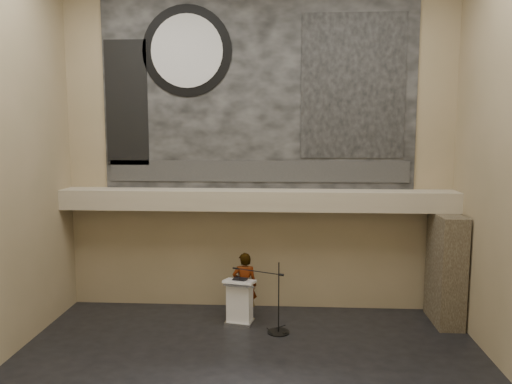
{
  "coord_description": "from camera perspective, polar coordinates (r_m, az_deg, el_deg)",
  "views": [
    {
      "loc": [
        0.71,
        -8.93,
        4.76
      ],
      "look_at": [
        0.0,
        3.2,
        3.2
      ],
      "focal_mm": 35.0,
      "sensor_mm": 36.0,
      "label": 1
    }
  ],
  "objects": [
    {
      "name": "sprinkler_left",
      "position": [
        12.86,
        -7.05,
        -2.09
      ],
      "size": [
        0.04,
        0.04,
        0.06
      ],
      "primitive_type": "cylinder",
      "color": "#B2893D",
      "rests_on": "soffit"
    },
    {
      "name": "wall_back",
      "position": [
        12.96,
        0.21,
        5.06
      ],
      "size": [
        10.0,
        0.02,
        8.5
      ],
      "primitive_type": "cube",
      "color": "#8D7E5A",
      "rests_on": "floor"
    },
    {
      "name": "papers",
      "position": [
        12.24,
        -2.56,
        -10.08
      ],
      "size": [
        0.28,
        0.32,
        0.0
      ],
      "primitive_type": "cube",
      "rotation": [
        0.0,
        0.0,
        -0.36
      ],
      "color": "silver",
      "rests_on": "lectern"
    },
    {
      "name": "wall_front",
      "position": [
        5.01,
        -4.85,
        1.43
      ],
      "size": [
        10.0,
        0.02,
        8.5
      ],
      "primitive_type": "cube",
      "color": "#8D7E5A",
      "rests_on": "floor"
    },
    {
      "name": "banner_clock_face",
      "position": [
        13.22,
        -7.92,
        15.69
      ],
      "size": [
        1.84,
        0.02,
        1.84
      ],
      "primitive_type": "cylinder",
      "rotation": [
        1.57,
        0.0,
        0.0
      ],
      "color": "silver",
      "rests_on": "banner"
    },
    {
      "name": "banner_text_strip",
      "position": [
        12.93,
        0.19,
        2.39
      ],
      "size": [
        7.76,
        0.02,
        0.55
      ],
      "primitive_type": "cube",
      "color": "#2A2A2A",
      "rests_on": "banner"
    },
    {
      "name": "banner_clock_rim",
      "position": [
        13.24,
        -7.91,
        15.67
      ],
      "size": [
        2.3,
        0.02,
        2.3
      ],
      "primitive_type": "cylinder",
      "rotation": [
        1.57,
        0.0,
        0.0
      ],
      "color": "black",
      "rests_on": "banner"
    },
    {
      "name": "binder",
      "position": [
        12.28,
        -1.86,
        -9.95
      ],
      "size": [
        0.38,
        0.34,
        0.04
      ],
      "primitive_type": "cube",
      "rotation": [
        0.0,
        0.0,
        -0.3
      ],
      "color": "black",
      "rests_on": "lectern"
    },
    {
      "name": "floor",
      "position": [
        10.14,
        -1.14,
        -20.68
      ],
      "size": [
        10.0,
        10.0,
        0.0
      ],
      "primitive_type": "plane",
      "color": "black",
      "rests_on": "ground"
    },
    {
      "name": "stone_pier",
      "position": [
        13.15,
        20.88,
        -8.2
      ],
      "size": [
        0.6,
        1.4,
        2.7
      ],
      "primitive_type": "cube",
      "color": "#3F3527",
      "rests_on": "floor"
    },
    {
      "name": "lectern",
      "position": [
        12.46,
        -1.87,
        -12.43
      ],
      "size": [
        0.82,
        0.66,
        1.14
      ],
      "rotation": [
        0.0,
        0.0,
        -0.21
      ],
      "color": "silver",
      "rests_on": "floor"
    },
    {
      "name": "soffit",
      "position": [
        12.68,
        0.11,
        -0.89
      ],
      "size": [
        10.0,
        0.8,
        0.5
      ],
      "primitive_type": "cube",
      "color": "tan",
      "rests_on": "wall_back"
    },
    {
      "name": "banner",
      "position": [
        12.95,
        0.2,
        11.48
      ],
      "size": [
        8.0,
        0.05,
        5.0
      ],
      "primitive_type": "cube",
      "color": "black",
      "rests_on": "wall_back"
    },
    {
      "name": "mic_stand",
      "position": [
        12.07,
        2.41,
        -14.65
      ],
      "size": [
        1.37,
        0.74,
        1.69
      ],
      "rotation": [
        0.0,
        0.0,
        -0.4
      ],
      "color": "black",
      "rests_on": "floor"
    },
    {
      "name": "sprinkler_right",
      "position": [
        12.71,
        8.68,
        -2.23
      ],
      "size": [
        0.04,
        0.04,
        0.06
      ],
      "primitive_type": "cylinder",
      "color": "#B2893D",
      "rests_on": "soffit"
    },
    {
      "name": "speaker_person",
      "position": [
        12.72,
        -1.3,
        -10.62
      ],
      "size": [
        0.62,
        0.41,
        1.68
      ],
      "primitive_type": "imported",
      "rotation": [
        0.0,
        0.0,
        3.16
      ],
      "color": "silver",
      "rests_on": "floor"
    },
    {
      "name": "banner_brick_print",
      "position": [
        13.51,
        -14.57,
        9.8
      ],
      "size": [
        1.1,
        0.02,
        3.2
      ],
      "primitive_type": "cube",
      "color": "black",
      "rests_on": "banner"
    },
    {
      "name": "banner_building_print",
      "position": [
        13.01,
        11.04,
        11.77
      ],
      "size": [
        2.6,
        0.02,
        3.6
      ],
      "primitive_type": "cube",
      "color": "black",
      "rests_on": "banner"
    }
  ]
}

